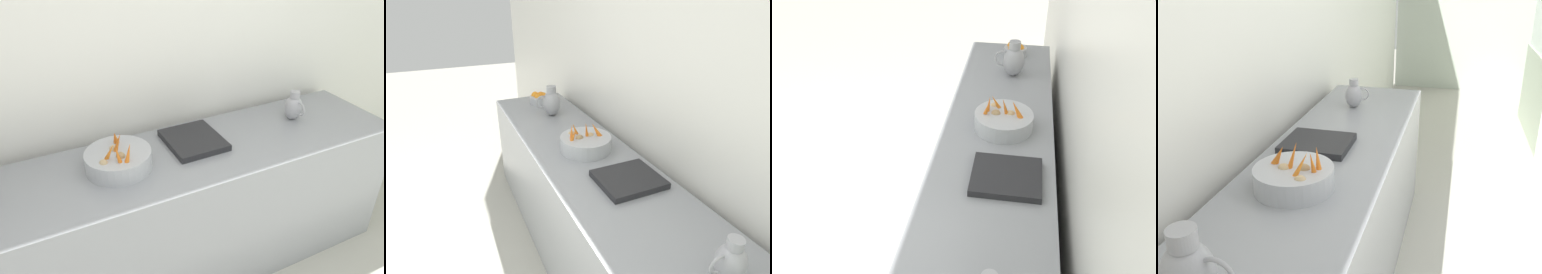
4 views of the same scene
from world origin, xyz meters
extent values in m
cube|color=white|center=(-1.95, 0.30, 1.50)|extent=(0.10, 8.24, 3.00)
cube|color=gray|center=(-1.52, -0.20, 0.43)|extent=(0.64, 2.95, 0.86)
cylinder|color=#ADAFB5|center=(-1.55, -0.39, 0.91)|extent=(0.34, 0.34, 0.10)
torus|color=#ADAFB5|center=(-1.55, -0.39, 0.87)|extent=(0.20, 0.20, 0.01)
cone|color=orange|center=(-1.62, -0.37, 0.99)|extent=(0.10, 0.06, 0.12)
cone|color=orange|center=(-1.55, -0.38, 1.00)|extent=(0.07, 0.07, 0.14)
cone|color=orange|center=(-1.45, -0.36, 0.99)|extent=(0.06, 0.07, 0.11)
cone|color=orange|center=(-1.50, -0.44, 0.99)|extent=(0.08, 0.07, 0.12)
cone|color=orange|center=(-1.46, -0.41, 0.99)|extent=(0.05, 0.05, 0.11)
ellipsoid|color=tan|center=(-1.59, -0.40, 0.95)|extent=(0.05, 0.04, 0.04)
ellipsoid|color=#9E7F56|center=(-1.50, -0.39, 0.96)|extent=(0.05, 0.05, 0.04)
ellipsoid|color=tan|center=(-1.49, -0.48, 0.95)|extent=(0.05, 0.04, 0.04)
ellipsoid|color=#A3A3A8|center=(-1.58, 0.76, 0.94)|extent=(0.11, 0.11, 0.16)
cylinder|color=#A3A3A8|center=(-1.58, 0.76, 1.03)|extent=(0.06, 0.06, 0.04)
torus|color=#A3A3A8|center=(-1.52, 0.76, 0.95)|extent=(0.08, 0.01, 0.08)
cube|color=#232326|center=(-1.60, 0.06, 0.88)|extent=(0.34, 0.30, 0.04)
camera|label=1|loc=(0.04, -0.77, 1.98)|focal=35.45mm
camera|label=2|loc=(-0.75, 1.28, 1.82)|focal=29.17mm
camera|label=3|loc=(-1.62, 1.53, 2.14)|focal=36.92mm
camera|label=4|loc=(-0.92, -1.88, 1.73)|focal=40.60mm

